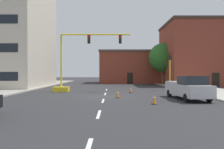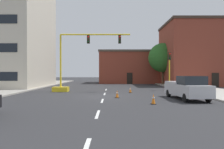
{
  "view_description": "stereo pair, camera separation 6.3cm",
  "coord_description": "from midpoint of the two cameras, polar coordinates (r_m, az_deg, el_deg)",
  "views": [
    {
      "loc": [
        0.72,
        -20.2,
        2.28
      ],
      "look_at": [
        0.68,
        7.0,
        2.01
      ],
      "focal_mm": 34.58,
      "sensor_mm": 36.0,
      "label": 1
    },
    {
      "loc": [
        0.78,
        -20.2,
        2.28
      ],
      "look_at": [
        0.68,
        7.0,
        2.01
      ],
      "focal_mm": 34.58,
      "sensor_mm": 36.0,
      "label": 2
    }
  ],
  "objects": [
    {
      "name": "traffic_light_pole_right",
      "position": [
        28.12,
        15.24,
        3.1
      ],
      "size": [
        0.32,
        0.47,
        4.8
      ],
      "color": "yellow",
      "rests_on": "ground_plane"
    },
    {
      "name": "sidewalk_right",
      "position": [
        30.53,
        22.34,
        -3.62
      ],
      "size": [
        6.0,
        56.0,
        0.14
      ],
      "primitive_type": "cube",
      "color": "#B2ADA3",
      "rests_on": "ground_plane"
    },
    {
      "name": "building_row_right",
      "position": [
        41.47,
        22.75,
        4.95
      ],
      "size": [
        13.01,
        10.85,
        10.93
      ],
      "color": "brown",
      "rests_on": "ground_plane"
    },
    {
      "name": "traffic_cone_roadside_b",
      "position": [
        24.28,
        5.14,
        -4.08
      ],
      "size": [
        0.36,
        0.36,
        0.63
      ],
      "color": "black",
      "rests_on": "ground_plane"
    },
    {
      "name": "traffic_cone_roadside_a",
      "position": [
        19.35,
        1.68,
        -5.19
      ],
      "size": [
        0.36,
        0.36,
        0.68
      ],
      "color": "black",
      "rests_on": "ground_plane"
    },
    {
      "name": "ground_plane",
      "position": [
        20.34,
        -1.9,
        -5.86
      ],
      "size": [
        160.0,
        160.0,
        0.0
      ],
      "primitive_type": "plane",
      "color": "#2D2D30"
    },
    {
      "name": "lane_stripe_seg_1",
      "position": [
        11.94,
        -3.44,
        -10.4
      ],
      "size": [
        0.16,
        2.4,
        0.01
      ],
      "primitive_type": "cube",
      "color": "silver",
      "rests_on": "ground_plane"
    },
    {
      "name": "tree_right_far",
      "position": [
        40.35,
        13.6,
        4.34
      ],
      "size": [
        5.32,
        5.32,
        7.61
      ],
      "color": "#4C3823",
      "rests_on": "ground_plane"
    },
    {
      "name": "lane_stripe_seg_3",
      "position": [
        22.83,
        -1.67,
        -5.14
      ],
      "size": [
        0.16,
        2.4,
        0.01
      ],
      "primitive_type": "cube",
      "color": "silver",
      "rests_on": "ground_plane"
    },
    {
      "name": "pickup_truck_silver",
      "position": [
        19.23,
        19.5,
        -3.34
      ],
      "size": [
        2.47,
        5.55,
        1.99
      ],
      "color": "#BCBCC1",
      "rests_on": "ground_plane"
    },
    {
      "name": "lane_stripe_seg_4",
      "position": [
        28.3,
        -1.3,
        -4.03
      ],
      "size": [
        0.16,
        2.4,
        0.01
      ],
      "primitive_type": "cube",
      "color": "silver",
      "rests_on": "ground_plane"
    },
    {
      "name": "traffic_cone_roadside_c",
      "position": [
        15.76,
        11.22,
        -6.43
      ],
      "size": [
        0.36,
        0.36,
        0.73
      ],
      "color": "black",
      "rests_on": "ground_plane"
    },
    {
      "name": "building_brick_center",
      "position": [
        47.03,
        4.48,
        1.93
      ],
      "size": [
        12.34,
        9.7,
        6.76
      ],
      "color": "brown",
      "rests_on": "ground_plane"
    },
    {
      "name": "sidewalk_left",
      "position": [
        31.12,
        -24.47,
        -3.55
      ],
      "size": [
        6.0,
        56.0,
        0.14
      ],
      "primitive_type": "cube",
      "color": "#9E998E",
      "rests_on": "ground_plane"
    },
    {
      "name": "building_tall_left",
      "position": [
        38.71,
        -26.82,
        13.28
      ],
      "size": [
        13.59,
        14.18,
        21.64
      ],
      "color": "beige",
      "rests_on": "ground_plane"
    },
    {
      "name": "lane_stripe_seg_2",
      "position": [
        17.37,
        -2.27,
        -6.95
      ],
      "size": [
        0.16,
        2.4,
        0.01
      ],
      "primitive_type": "cube",
      "color": "silver",
      "rests_on": "ground_plane"
    },
    {
      "name": "traffic_signal_gantry",
      "position": [
        25.96,
        -10.63,
        0.5
      ],
      "size": [
        9.13,
        1.2,
        6.83
      ],
      "color": "yellow",
      "rests_on": "ground_plane"
    }
  ]
}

